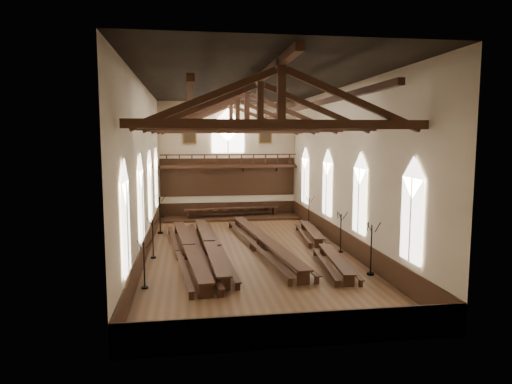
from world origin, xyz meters
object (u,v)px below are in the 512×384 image
dais (232,218)px  candelabrum_left_mid (153,246)px  candelabrum_left_far (160,222)px  candelabrum_left_near (144,274)px  refectory_row_c (263,240)px  high_table (232,209)px  candelabrum_right_far (309,219)px  candelabrum_right_mid (341,240)px  refectory_row_b (209,244)px  refectory_row_a (189,248)px  candelabrum_right_near (371,259)px  refectory_row_d (322,244)px

dais → candelabrum_left_mid: candelabrum_left_mid is taller
dais → candelabrum_left_far: size_ratio=4.02×
dais → candelabrum_left_near: bearing=-108.0°
refectory_row_c → high_table: high_table is taller
high_table → candelabrum_right_far: 7.45m
high_table → candelabrum_left_near: candelabrum_left_near is taller
high_table → candelabrum_right_mid: bearing=-66.5°
candelabrum_left_mid → candelabrum_right_far: candelabrum_right_far is taller
refectory_row_b → candelabrum_right_far: candelabrum_right_far is taller
refectory_row_c → high_table: (-0.88, 11.08, 0.25)m
candelabrum_left_near → candelabrum_right_mid: 12.21m
candelabrum_left_near → candelabrum_left_mid: bearing=90.0°
refectory_row_a → candelabrum_right_near: bearing=-27.5°
refectory_row_c → candelabrum_left_mid: bearing=-170.6°
refectory_row_a → refectory_row_d: refectory_row_a is taller
refectory_row_d → candelabrum_right_mid: (1.08, -0.22, 0.27)m
high_table → candelabrum_right_far: bearing=-43.4°
candelabrum_left_near → refectory_row_a: bearing=68.8°
candelabrum_right_near → refectory_row_b: bearing=144.8°
candelabrum_right_far → refectory_row_d: bearing=-98.6°
refectory_row_b → candelabrum_right_far: (7.88, 6.40, 0.20)m
dais → candelabrum_left_near: 18.43m
refectory_row_a → candelabrum_right_mid: (9.09, -0.11, 0.19)m
candelabrum_right_far → refectory_row_a: bearing=-141.6°
candelabrum_left_mid → candelabrum_right_mid: candelabrum_right_mid is taller
refectory_row_a → candelabrum_right_near: size_ratio=5.45×
dais → refectory_row_a: bearing=-106.6°
candelabrum_right_mid → high_table: bearing=113.5°
candelabrum_left_mid → candelabrum_right_near: candelabrum_right_near is taller
candelabrum_right_far → refectory_row_c: bearing=-127.2°
refectory_row_a → candelabrum_right_far: bearing=38.4°
refectory_row_a → candelabrum_left_far: candelabrum_left_far is taller
dais → candelabrum_left_mid: bearing=-115.1°
high_table → candelabrum_right_mid: candelabrum_right_mid is taller
refectory_row_c → high_table: size_ratio=1.85×
refectory_row_d → high_table: bearing=109.5°
high_table → refectory_row_a: bearing=-106.6°
candelabrum_left_mid → candelabrum_right_far: bearing=32.4°
dais → candelabrum_left_near: size_ratio=4.97×
refectory_row_c → candelabrum_right_far: bearing=52.8°
refectory_row_c → candelabrum_right_far: (4.53, 5.96, 0.17)m
refectory_row_c → candelabrum_right_near: bearing=-52.9°
candelabrum_left_near → high_table: bearing=72.0°
refectory_row_c → refectory_row_d: (3.45, -1.14, -0.10)m
refectory_row_c → candelabrum_left_far: size_ratio=5.28×
candelabrum_left_mid → candelabrum_right_near: bearing=-23.8°
candelabrum_right_near → candelabrum_right_mid: 4.63m
dais → candelabrum_right_near: 17.92m
refectory_row_b → candelabrum_left_far: 7.05m
refectory_row_a → refectory_row_b: refectory_row_a is taller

